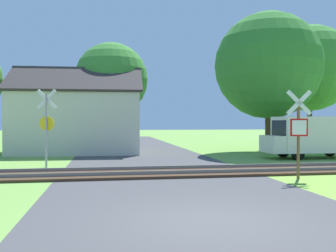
{
  "coord_description": "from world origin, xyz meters",
  "views": [
    {
      "loc": [
        -2.0,
        -7.12,
        1.98
      ],
      "look_at": [
        0.5,
        7.81,
        1.8
      ],
      "focal_mm": 40.0,
      "sensor_mm": 36.0,
      "label": 1
    }
  ],
  "objects_px": {
    "tree_right": "(268,66)",
    "tree_far": "(310,68)",
    "tree_center": "(111,79)",
    "mail_truck": "(312,135)",
    "stop_sign_near": "(299,129)",
    "crossing_sign_far": "(46,123)",
    "house": "(78,120)"
  },
  "relations": [
    {
      "from": "tree_right",
      "to": "tree_far",
      "type": "xyz_separation_m",
      "value": [
        4.58,
        2.87,
        0.34
      ]
    },
    {
      "from": "tree_center",
      "to": "mail_truck",
      "type": "xyz_separation_m",
      "value": [
        10.55,
        -7.55,
        -3.64
      ]
    },
    {
      "from": "stop_sign_near",
      "to": "tree_right",
      "type": "distance_m",
      "value": 11.97
    },
    {
      "from": "tree_center",
      "to": "tree_far",
      "type": "relative_size",
      "value": 0.82
    },
    {
      "from": "tree_right",
      "to": "tree_far",
      "type": "relative_size",
      "value": 0.99
    },
    {
      "from": "crossing_sign_far",
      "to": "mail_truck",
      "type": "height_order",
      "value": "crossing_sign_far"
    },
    {
      "from": "tree_right",
      "to": "mail_truck",
      "type": "height_order",
      "value": "tree_right"
    },
    {
      "from": "house",
      "to": "mail_truck",
      "type": "height_order",
      "value": "house"
    },
    {
      "from": "stop_sign_near",
      "to": "tree_center",
      "type": "distance_m",
      "value": 15.8
    },
    {
      "from": "tree_right",
      "to": "tree_far",
      "type": "distance_m",
      "value": 5.42
    },
    {
      "from": "stop_sign_near",
      "to": "tree_right",
      "type": "xyz_separation_m",
      "value": [
        3.75,
        10.7,
        3.84
      ]
    },
    {
      "from": "stop_sign_near",
      "to": "tree_right",
      "type": "height_order",
      "value": "tree_right"
    },
    {
      "from": "mail_truck",
      "to": "house",
      "type": "bearing_deg",
      "value": 63.78
    },
    {
      "from": "house",
      "to": "stop_sign_near",
      "type": "bearing_deg",
      "value": -53.96
    },
    {
      "from": "stop_sign_near",
      "to": "house",
      "type": "distance_m",
      "value": 15.08
    },
    {
      "from": "house",
      "to": "mail_truck",
      "type": "relative_size",
      "value": 1.68
    },
    {
      "from": "crossing_sign_far",
      "to": "tree_far",
      "type": "height_order",
      "value": "tree_far"
    },
    {
      "from": "tree_center",
      "to": "tree_far",
      "type": "xyz_separation_m",
      "value": [
        14.44,
        -0.65,
        1.01
      ]
    },
    {
      "from": "stop_sign_near",
      "to": "tree_right",
      "type": "bearing_deg",
      "value": -100.49
    },
    {
      "from": "tree_right",
      "to": "mail_truck",
      "type": "relative_size",
      "value": 1.81
    },
    {
      "from": "tree_center",
      "to": "tree_right",
      "type": "bearing_deg",
      "value": -19.64
    },
    {
      "from": "tree_center",
      "to": "stop_sign_near",
      "type": "bearing_deg",
      "value": -66.73
    },
    {
      "from": "mail_truck",
      "to": "tree_center",
      "type": "bearing_deg",
      "value": 53.32
    },
    {
      "from": "house",
      "to": "tree_far",
      "type": "height_order",
      "value": "tree_far"
    },
    {
      "from": "house",
      "to": "mail_truck",
      "type": "bearing_deg",
      "value": -22.25
    },
    {
      "from": "crossing_sign_far",
      "to": "tree_right",
      "type": "relative_size",
      "value": 0.38
    },
    {
      "from": "house",
      "to": "tree_right",
      "type": "height_order",
      "value": "tree_right"
    },
    {
      "from": "crossing_sign_far",
      "to": "tree_right",
      "type": "bearing_deg",
      "value": 39.95
    },
    {
      "from": "crossing_sign_far",
      "to": "mail_truck",
      "type": "relative_size",
      "value": 0.69
    },
    {
      "from": "mail_truck",
      "to": "stop_sign_near",
      "type": "bearing_deg",
      "value": 145.29
    },
    {
      "from": "crossing_sign_far",
      "to": "tree_far",
      "type": "bearing_deg",
      "value": 42.02
    },
    {
      "from": "stop_sign_near",
      "to": "crossing_sign_far",
      "type": "xyz_separation_m",
      "value": [
        -9.03,
        4.84,
        0.22
      ]
    }
  ]
}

